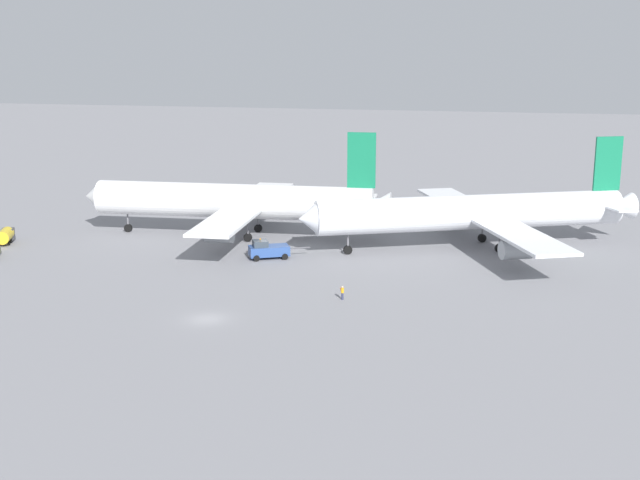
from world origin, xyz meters
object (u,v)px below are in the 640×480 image
airliner_at_gate_left (236,202)px  pushback_tug (268,250)px  gse_fuel_bowser_stubby (6,235)px  ground_crew_ramp_agent_by_cones (342,293)px  airliner_being_pushed (474,213)px

airliner_at_gate_left → pushback_tug: (8.99, -12.56, -4.38)m
pushback_tug → airliner_at_gate_left: bearing=125.6°
gse_fuel_bowser_stubby → ground_crew_ramp_agent_by_cones: size_ratio=3.07×
gse_fuel_bowser_stubby → ground_crew_ramp_agent_by_cones: bearing=-16.5°
ground_crew_ramp_agent_by_cones → airliner_at_gate_left: bearing=128.3°
airliner_at_gate_left → ground_crew_ramp_agent_by_cones: bearing=-51.7°
airliner_being_pushed → gse_fuel_bowser_stubby: airliner_being_pushed is taller
pushback_tug → gse_fuel_bowser_stubby: size_ratio=1.65×
airliner_at_gate_left → pushback_tug: airliner_at_gate_left is taller
airliner_being_pushed → gse_fuel_bowser_stubby: 72.23m
airliner_at_gate_left → pushback_tug: size_ratio=5.83×
airliner_being_pushed → airliner_at_gate_left: bearing=-179.5°
airliner_being_pushed → ground_crew_ramp_agent_by_cones: 33.49m
airliner_being_pushed → pushback_tug: (-28.64, -12.86, -4.20)m
airliner_at_gate_left → ground_crew_ramp_agent_by_cones: (23.43, -29.69, -4.78)m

